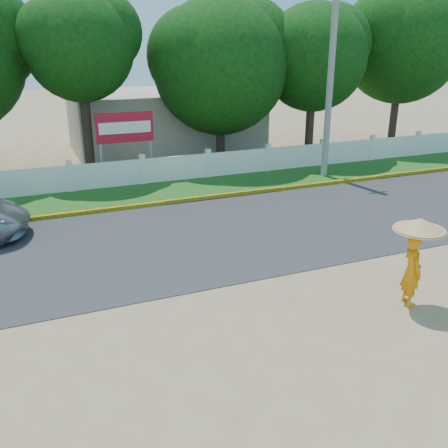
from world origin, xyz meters
The scene contains 10 objects.
ground centered at (0.00, 0.00, 0.00)m, with size 120.00×120.00×0.00m, color #9E8460.
road centered at (0.00, 4.50, 0.01)m, with size 60.00×7.00×0.02m, color #38383A.
grass_verge centered at (0.00, 9.75, 0.01)m, with size 60.00×3.50×0.03m, color #2D601E.
curb centered at (0.00, 8.05, 0.08)m, with size 40.00×0.18×0.16m, color yellow.
fence centered at (0.00, 11.20, 0.55)m, with size 40.00×0.10×1.10m, color silver.
building_near centered at (3.00, 18.00, 1.60)m, with size 10.00×6.00×3.20m, color #B7AD99.
utility_pole centered at (7.99, 9.43, 4.35)m, with size 0.28×0.28×8.70m, color gray.
monk_with_parasol centered at (3.30, -1.42, 1.39)m, with size 1.17×1.17×2.14m.
billboard centered at (-0.43, 12.30, 2.14)m, with size 2.50×0.13×2.95m.
tree_row centered at (2.67, 14.16, 5.07)m, with size 34.91×7.26×9.07m.
Camera 1 is at (-4.67, -9.39, 5.85)m, focal length 40.00 mm.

